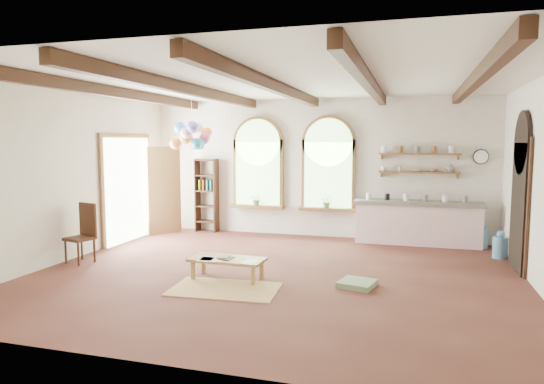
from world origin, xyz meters
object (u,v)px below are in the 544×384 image
at_px(coffee_table, 227,261).
at_px(kitchen_counter, 417,222).
at_px(side_chair, 81,246).
at_px(balloon_cluster, 192,136).

bearing_deg(coffee_table, kitchen_counter, 51.09).
distance_m(kitchen_counter, coffee_table, 4.73).
xyz_separation_m(kitchen_counter, side_chair, (-5.94, -3.42, -0.16)).
bearing_deg(kitchen_counter, coffee_table, -128.91).
bearing_deg(coffee_table, balloon_cluster, 124.65).
bearing_deg(side_chair, coffee_table, -4.86).
xyz_separation_m(kitchen_counter, coffee_table, (-2.97, -3.68, -0.17)).
xyz_separation_m(side_chair, balloon_cluster, (1.06, 2.53, 2.02)).
distance_m(kitchen_counter, side_chair, 6.86).
height_order(side_chair, balloon_cluster, balloon_cluster).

